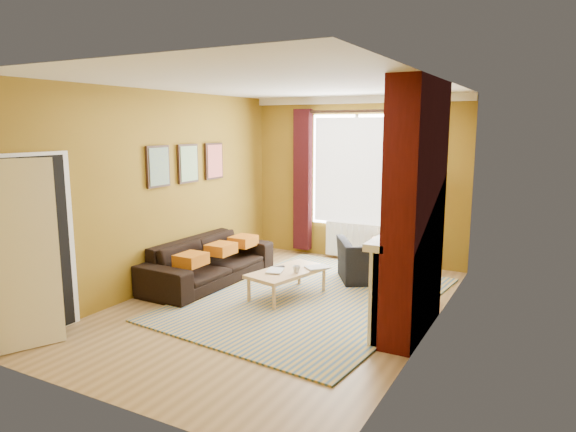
% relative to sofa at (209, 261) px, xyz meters
% --- Properties ---
extents(ground, '(5.50, 5.50, 0.00)m').
position_rel_sofa_xyz_m(ground, '(1.42, -0.41, -0.33)').
color(ground, olive).
rests_on(ground, ground).
extents(room_walls, '(3.82, 5.54, 2.83)m').
position_rel_sofa_xyz_m(room_walls, '(2.05, -0.14, 1.05)').
color(room_walls, olive).
rests_on(room_walls, ground).
extents(striped_rug, '(3.20, 4.17, 0.02)m').
position_rel_sofa_xyz_m(striped_rug, '(1.67, 0.05, -0.32)').
color(striped_rug, '#305984').
rests_on(striped_rug, ground).
extents(sofa, '(0.94, 2.26, 0.65)m').
position_rel_sofa_xyz_m(sofa, '(0.00, 0.00, 0.00)').
color(sofa, black).
rests_on(sofa, ground).
extents(armchair, '(1.29, 1.25, 0.64)m').
position_rel_sofa_xyz_m(armchair, '(2.14, 1.18, -0.01)').
color(armchair, black).
rests_on(armchair, ground).
extents(coffee_table, '(0.82, 1.24, 0.38)m').
position_rel_sofa_xyz_m(coffee_table, '(1.35, -0.04, 0.01)').
color(coffee_table, '#D9B27D').
rests_on(coffee_table, ground).
extents(wicker_stool, '(0.43, 0.43, 0.50)m').
position_rel_sofa_xyz_m(wicker_stool, '(2.05, 1.99, -0.08)').
color(wicker_stool, olive).
rests_on(wicker_stool, ground).
extents(floor_lamp, '(0.29, 0.29, 1.56)m').
position_rel_sofa_xyz_m(floor_lamp, '(2.86, 1.99, 0.91)').
color(floor_lamp, black).
rests_on(floor_lamp, ground).
extents(book_a, '(0.28, 0.33, 0.03)m').
position_rel_sofa_xyz_m(book_a, '(1.14, -0.22, 0.07)').
color(book_a, '#999999').
rests_on(book_a, coffee_table).
extents(book_b, '(0.38, 0.39, 0.02)m').
position_rel_sofa_xyz_m(book_b, '(1.58, 0.31, 0.06)').
color(book_b, '#999999').
rests_on(book_b, coffee_table).
extents(mug, '(0.13, 0.13, 0.10)m').
position_rel_sofa_xyz_m(mug, '(1.51, -0.10, 0.10)').
color(mug, '#999999').
rests_on(mug, coffee_table).
extents(tv_remote, '(0.12, 0.16, 0.02)m').
position_rel_sofa_xyz_m(tv_remote, '(1.19, 0.01, 0.06)').
color(tv_remote, '#262628').
rests_on(tv_remote, coffee_table).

